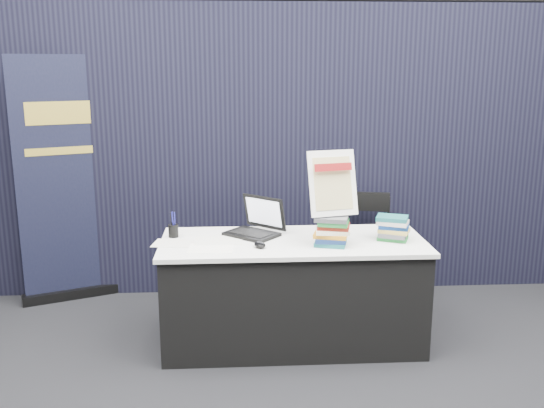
{
  "coord_description": "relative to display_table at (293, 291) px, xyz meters",
  "views": [
    {
      "loc": [
        -0.39,
        -3.4,
        1.93
      ],
      "look_at": [
        -0.14,
        0.55,
        1.0
      ],
      "focal_mm": 40.0,
      "sensor_mm": 36.0,
      "label": 1
    }
  ],
  "objects": [
    {
      "name": "floor",
      "position": [
        0.0,
        -0.55,
        -0.38
      ],
      "size": [
        8.0,
        8.0,
        0.0
      ],
      "primitive_type": "plane",
      "color": "black",
      "rests_on": "ground"
    },
    {
      "name": "wall_back",
      "position": [
        0.0,
        3.45,
        1.37
      ],
      "size": [
        8.0,
        0.02,
        3.5
      ],
      "primitive_type": "cube",
      "color": "#BAB7B0",
      "rests_on": "floor"
    },
    {
      "name": "drape_partition",
      "position": [
        0.0,
        1.05,
        0.82
      ],
      "size": [
        6.0,
        0.08,
        2.4
      ],
      "primitive_type": "cube",
      "color": "black",
      "rests_on": "floor"
    },
    {
      "name": "display_table",
      "position": [
        0.0,
        0.0,
        0.0
      ],
      "size": [
        1.8,
        0.75,
        0.75
      ],
      "color": "black",
      "rests_on": "floor"
    },
    {
      "name": "laptop",
      "position": [
        -0.28,
        0.17,
        0.44
      ],
      "size": [
        0.42,
        0.46,
        0.26
      ],
      "rotation": [
        0.0,
        0.0,
        -0.7
      ],
      "color": "black",
      "rests_on": "display_table"
    },
    {
      "name": "mouse",
      "position": [
        -0.23,
        -0.15,
        0.39
      ],
      "size": [
        0.1,
        0.13,
        0.04
      ],
      "primitive_type": "ellipsoid",
      "rotation": [
        0.0,
        0.0,
        0.25
      ],
      "color": "black",
      "rests_on": "display_table"
    },
    {
      "name": "brochure_left",
      "position": [
        -0.81,
        -0.03,
        0.38
      ],
      "size": [
        0.3,
        0.23,
        0.0
      ],
      "primitive_type": "cube",
      "rotation": [
        0.0,
        0.0,
        -0.15
      ],
      "color": "silver",
      "rests_on": "display_table"
    },
    {
      "name": "brochure_mid",
      "position": [
        -0.55,
        -0.16,
        0.38
      ],
      "size": [
        0.31,
        0.23,
        0.0
      ],
      "primitive_type": "cube",
      "rotation": [
        0.0,
        0.0,
        -0.07
      ],
      "color": "white",
      "rests_on": "display_table"
    },
    {
      "name": "brochure_right",
      "position": [
        -0.51,
        0.02,
        0.38
      ],
      "size": [
        0.32,
        0.23,
        0.0
      ],
      "primitive_type": "cube",
      "rotation": [
        0.0,
        0.0,
        -0.0
      ],
      "color": "silver",
      "rests_on": "display_table"
    },
    {
      "name": "pen_cup",
      "position": [
        -0.82,
        0.12,
        0.42
      ],
      "size": [
        0.09,
        0.09,
        0.09
      ],
      "primitive_type": "cylinder",
      "rotation": [
        0.0,
        0.0,
        -0.42
      ],
      "color": "black",
      "rests_on": "display_table"
    },
    {
      "name": "book_stack_tall",
      "position": [
        0.25,
        -0.13,
        0.47
      ],
      "size": [
        0.23,
        0.2,
        0.2
      ],
      "rotation": [
        0.0,
        0.0,
        -0.21
      ],
      "color": "#175658",
      "rests_on": "display_table"
    },
    {
      "name": "book_stack_short",
      "position": [
        0.68,
        -0.03,
        0.46
      ],
      "size": [
        0.23,
        0.21,
        0.17
      ],
      "rotation": [
        0.0,
        0.0,
        -0.37
      ],
      "color": "#207831",
      "rests_on": "display_table"
    },
    {
      "name": "info_sign",
      "position": [
        0.25,
        -0.1,
        0.78
      ],
      "size": [
        0.34,
        0.19,
        0.44
      ],
      "rotation": [
        0.0,
        0.0,
        0.23
      ],
      "color": "black",
      "rests_on": "book_stack_tall"
    },
    {
      "name": "pullup_banner",
      "position": [
        -1.74,
        0.95,
        0.51
      ],
      "size": [
        0.82,
        0.41,
        1.99
      ],
      "rotation": [
        0.0,
        0.0,
        0.38
      ],
      "color": "black",
      "rests_on": "floor"
    },
    {
      "name": "stacking_chair",
      "position": [
        0.68,
        0.67,
        0.12
      ],
      "size": [
        0.48,
        0.49,
        0.9
      ],
      "rotation": [
        0.0,
        0.0,
        -0.2
      ],
      "color": "black",
      "rests_on": "floor"
    }
  ]
}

